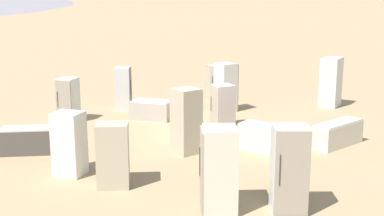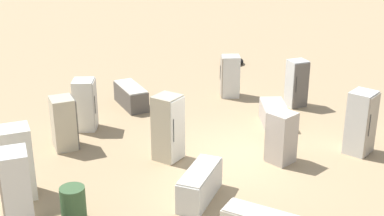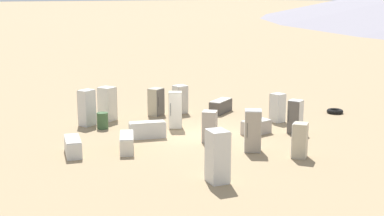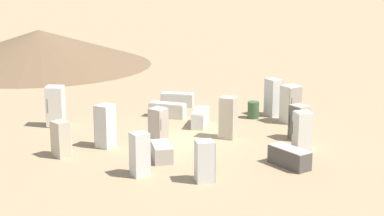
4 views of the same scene
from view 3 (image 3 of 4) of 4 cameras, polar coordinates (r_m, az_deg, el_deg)
name	(u,v)px [view 3 (image 3 of 4)]	position (r m, az deg, el deg)	size (l,w,h in m)	color
ground_plane	(201,136)	(25.62, 0.98, -2.96)	(1000.00, 1000.00, 0.00)	#9E8460
discarded_fridge_0	(73,146)	(23.07, -12.58, -4.02)	(1.25, 1.81, 0.72)	silver
discarded_fridge_1	(256,127)	(26.04, 6.86, -2.03)	(1.43, 0.79, 0.67)	#A89E93
discarded_fridge_2	(107,104)	(28.90, -9.02, 0.46)	(0.94, 0.95, 1.80)	beige
discarded_fridge_3	(221,106)	(30.55, 3.08, 0.19)	(1.87, 1.27, 0.74)	#4C4742
discarded_fridge_4	(277,108)	(28.58, 9.10, 0.03)	(0.62, 0.68, 1.52)	silver
discarded_fridge_5	(156,102)	(29.79, -3.85, 0.65)	(0.91, 0.86, 1.53)	#B2A88E
discarded_fridge_6	(210,126)	(24.42, 1.90, -1.97)	(0.89, 0.89, 1.44)	#A89E93
discarded_fridge_7	(253,131)	(23.01, 6.51, -2.42)	(0.95, 0.95, 1.82)	silver
discarded_fridge_8	(300,140)	(22.49, 11.42, -3.40)	(0.84, 0.83, 1.46)	#B2A88E
discarded_fridge_9	(175,110)	(26.89, -1.80, -0.21)	(0.93, 0.94, 1.85)	#B2A88E
discarded_fridge_10	(295,117)	(26.34, 10.95, -0.92)	(0.74, 0.74, 1.64)	silver
discarded_fridge_11	(127,143)	(23.24, -6.98, -3.69)	(1.47, 1.82, 0.72)	beige
discarded_fridge_12	(218,156)	(19.15, 2.76, -5.17)	(0.89, 0.95, 1.93)	silver
discarded_fridge_13	(180,99)	(30.24, -1.26, 0.92)	(0.71, 0.69, 1.60)	silver
discarded_fridge_14	(87,108)	(27.92, -11.16, 0.03)	(0.86, 0.78, 1.86)	silver
discarded_fridge_15	(147,130)	(25.21, -4.78, -2.33)	(1.78, 1.25, 0.78)	silver
scrap_tire	(335,111)	(31.45, 15.00, -0.34)	(0.92, 0.92, 0.23)	black
rusty_barrel	(103,121)	(27.19, -9.52, -1.34)	(0.56, 0.56, 0.83)	#385633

